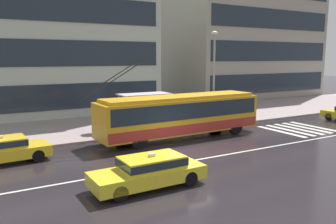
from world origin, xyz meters
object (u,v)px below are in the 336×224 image
(pedestrian_approaching_curb, at_px, (100,110))
(street_lamp, at_px, (214,70))
(taxi_oncoming_near, at_px, (149,170))
(pedestrian_at_shelter, at_px, (120,105))
(trolleybus, at_px, (181,115))
(taxi_queued_behind_bus, at_px, (3,149))
(bus_shelter, at_px, (143,102))

(pedestrian_approaching_curb, xyz_separation_m, street_lamp, (8.86, -0.99, 2.57))
(taxi_oncoming_near, bearing_deg, pedestrian_at_shelter, 73.75)
(trolleybus, bearing_deg, taxi_queued_behind_bus, -178.58)
(trolleybus, relative_size, pedestrian_approaching_curb, 6.55)
(pedestrian_at_shelter, xyz_separation_m, street_lamp, (7.05, -1.78, 2.50))
(taxi_queued_behind_bus, distance_m, pedestrian_at_shelter, 9.40)
(bus_shelter, relative_size, street_lamp, 0.52)
(taxi_queued_behind_bus, height_order, pedestrian_approaching_curb, pedestrian_approaching_curb)
(pedestrian_approaching_curb, bearing_deg, taxi_oncoming_near, -97.91)
(trolleybus, xyz_separation_m, pedestrian_approaching_curb, (-4.30, 3.53, 0.17))
(taxi_queued_behind_bus, xyz_separation_m, taxi_oncoming_near, (4.88, -6.56, 0.00))
(taxi_queued_behind_bus, bearing_deg, taxi_oncoming_near, -53.35)
(taxi_queued_behind_bus, relative_size, bus_shelter, 1.18)
(pedestrian_at_shelter, distance_m, street_lamp, 7.69)
(taxi_queued_behind_bus, xyz_separation_m, pedestrian_at_shelter, (8.13, 4.59, 1.09))
(pedestrian_approaching_curb, bearing_deg, taxi_queued_behind_bus, -149.02)
(street_lamp, bearing_deg, bus_shelter, 169.59)
(trolleybus, height_order, street_lamp, street_lamp)
(trolleybus, xyz_separation_m, bus_shelter, (-1.01, 3.57, 0.51))
(pedestrian_approaching_curb, bearing_deg, trolleybus, -39.38)
(taxi_oncoming_near, distance_m, street_lamp, 14.37)
(trolleybus, xyz_separation_m, taxi_oncoming_near, (-5.74, -6.82, -0.84))
(pedestrian_at_shelter, bearing_deg, street_lamp, -14.17)
(pedestrian_approaching_curb, bearing_deg, pedestrian_at_shelter, 23.66)
(taxi_queued_behind_bus, bearing_deg, pedestrian_at_shelter, 29.43)
(taxi_oncoming_near, distance_m, pedestrian_approaching_curb, 10.50)
(taxi_queued_behind_bus, bearing_deg, trolleybus, 1.42)
(trolleybus, bearing_deg, pedestrian_approaching_curb, 140.62)
(taxi_queued_behind_bus, relative_size, pedestrian_at_shelter, 2.15)
(taxi_queued_behind_bus, relative_size, taxi_oncoming_near, 0.92)
(taxi_queued_behind_bus, relative_size, pedestrian_approaching_curb, 2.28)
(bus_shelter, xyz_separation_m, street_lamp, (5.57, -1.02, 2.23))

